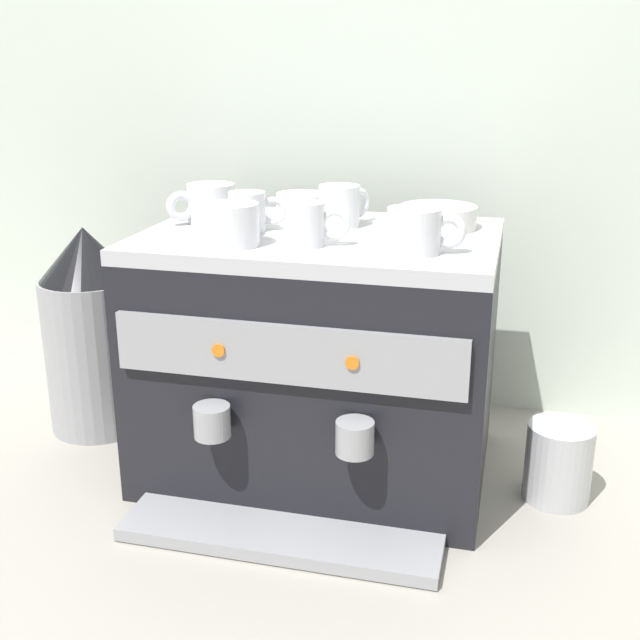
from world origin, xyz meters
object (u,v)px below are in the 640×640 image
Objects in this scene: ceramic_cup_1 at (234,224)px; coffee_grinder at (92,332)px; ceramic_cup_2 at (310,224)px; milk_pitcher at (558,462)px; ceramic_cup_4 at (341,206)px; ceramic_cup_5 at (209,203)px; espresso_machine at (319,357)px; ceramic_bowl_0 at (438,217)px; ceramic_cup_3 at (417,231)px; ceramic_bowl_1 at (302,206)px; ceramic_cup_0 at (250,212)px.

ceramic_cup_1 is 0.48m from coffee_grinder.
ceramic_cup_1 is 1.24× the size of ceramic_cup_2.
ceramic_cup_4 is at bearing 169.71° from milk_pitcher.
ceramic_cup_5 is 0.79× the size of milk_pitcher.
ceramic_cup_4 reaches higher than espresso_machine.
ceramic_cup_3 is at bearing -93.58° from ceramic_bowl_0.
ceramic_cup_4 is 0.94× the size of ceramic_cup_5.
ceramic_bowl_1 is at bearing 142.48° from ceramic_cup_4.
espresso_machine is 4.36× the size of milk_pitcher.
ceramic_bowl_0 is 0.25m from ceramic_bowl_1.
ceramic_cup_5 reaches higher than ceramic_bowl_1.
ceramic_cup_2 reaches higher than ceramic_cup_0.
ceramic_cup_1 is 1.19× the size of ceramic_cup_4.
ceramic_bowl_0 is (0.01, 0.19, -0.02)m from ceramic_cup_3.
ceramic_cup_0 is at bearing 95.53° from ceramic_cup_1.
ceramic_cup_2 is at bearing -84.97° from espresso_machine.
ceramic_cup_0 reaches higher than ceramic_bowl_1.
ceramic_cup_3 is 0.71m from coffee_grinder.
espresso_machine is at bearing 150.85° from ceramic_cup_3.
ceramic_bowl_0 is 0.97× the size of milk_pitcher.
ceramic_cup_2 is 0.74× the size of ceramic_bowl_0.
ceramic_cup_2 is 0.25m from ceramic_bowl_0.
ceramic_cup_3 reaches higher than ceramic_cup_1.
ceramic_cup_3 is at bearing -43.62° from ceramic_bowl_1.
milk_pitcher is at bearing -4.49° from ceramic_cup_5.
espresso_machine is 1.44× the size of coffee_grinder.
milk_pitcher is at bearing 11.51° from ceramic_cup_2.
ceramic_bowl_1 is (-0.06, 0.13, 0.24)m from espresso_machine.
ceramic_cup_1 is (0.01, -0.10, 0.00)m from ceramic_cup_0.
ceramic_cup_4 is (0.14, 0.07, 0.00)m from ceramic_cup_0.
milk_pitcher is (0.87, -0.06, -0.13)m from coffee_grinder.
coffee_grinder is (-0.47, 0.15, -0.26)m from ceramic_cup_2.
ceramic_cup_3 is at bearing -13.49° from coffee_grinder.
ceramic_cup_0 is 0.32m from ceramic_bowl_0.
ceramic_cup_0 is 0.90× the size of ceramic_cup_5.
ceramic_bowl_0 is at bearing 156.33° from milk_pitcher.
ceramic_bowl_1 is at bearing 163.90° from milk_pitcher.
ceramic_cup_4 reaches higher than ceramic_cup_0.
ceramic_bowl_0 reaches higher than milk_pitcher.
ceramic_cup_3 is 0.29× the size of coffee_grinder.
coffee_grinder is at bearing -179.36° from ceramic_cup_4.
ceramic_cup_3 is at bearing -2.23° from ceramic_cup_2.
ceramic_cup_0 is at bearing -152.54° from ceramic_cup_4.
espresso_machine is 0.31m from ceramic_bowl_0.
ceramic_cup_3 and ceramic_cup_5 have the same top height.
ceramic_cup_5 is at bearing -172.57° from ceramic_bowl_0.
ceramic_bowl_1 is 0.62m from milk_pitcher.
ceramic_bowl_0 is at bearing -8.63° from ceramic_bowl_1.
ceramic_cup_5 is (-0.09, 0.05, 0.00)m from ceramic_cup_0.
ceramic_cup_0 is at bearing -10.69° from coffee_grinder.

